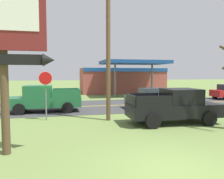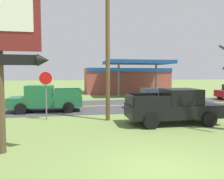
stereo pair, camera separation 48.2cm
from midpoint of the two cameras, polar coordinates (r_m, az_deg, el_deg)
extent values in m
plane|color=olive|center=(7.03, 15.18, -19.65)|extent=(180.00, 180.00, 0.00)
cube|color=#3D3D3F|center=(19.19, -2.07, -4.28)|extent=(140.00, 8.00, 0.02)
cube|color=gold|center=(19.19, -2.07, -4.24)|extent=(126.00, 0.20, 0.01)
cone|color=black|center=(8.07, -15.77, 7.35)|extent=(0.40, 0.44, 0.44)
cylinder|color=slate|center=(13.93, -15.76, -3.10)|extent=(0.08, 0.08, 2.20)
cylinder|color=red|center=(13.80, -15.89, 2.87)|extent=(0.76, 0.03, 0.76)
cylinder|color=white|center=(13.82, -15.89, 2.87)|extent=(0.80, 0.01, 0.80)
cube|color=#19722D|center=(13.82, -15.85, 0.59)|extent=(0.56, 0.03, 0.14)
cylinder|color=brown|center=(13.30, -0.06, 13.38)|extent=(0.26, 0.26, 9.91)
cube|color=#A84C42|center=(33.11, 3.97, 2.37)|extent=(12.00, 6.00, 3.60)
cube|color=#19478C|center=(30.16, 5.46, 5.13)|extent=(12.00, 0.12, 0.50)
cube|color=#19478C|center=(27.37, 7.21, 7.00)|extent=(8.00, 5.00, 0.40)
cylinder|color=slate|center=(26.71, 2.26, 2.60)|extent=(0.24, 0.24, 4.20)
cylinder|color=slate|center=(28.18, 11.82, 2.59)|extent=(0.24, 0.24, 4.20)
cube|color=black|center=(12.93, 16.53, -5.19)|extent=(5.25, 2.10, 0.72)
cube|color=black|center=(13.03, 18.38, -1.70)|extent=(1.95, 1.85, 0.84)
cube|color=#28333D|center=(13.47, 21.74, -1.60)|extent=(0.14, 1.66, 0.71)
cube|color=black|center=(13.13, 8.82, -2.11)|extent=(1.95, 0.17, 0.56)
cube|color=black|center=(11.41, 11.68, -3.09)|extent=(1.95, 0.17, 0.56)
cube|color=black|center=(11.98, 5.74, -2.68)|extent=(0.17, 1.88, 0.56)
cylinder|color=black|center=(14.59, 20.56, -5.66)|extent=(0.81, 0.30, 0.80)
cylinder|color=black|center=(12.96, 24.89, -7.00)|extent=(0.81, 0.30, 0.80)
cylinder|color=black|center=(13.30, 8.33, -6.38)|extent=(0.81, 0.30, 0.80)
cylinder|color=black|center=(11.49, 11.31, -8.09)|extent=(0.81, 0.30, 0.80)
cube|color=#1E6038|center=(16.96, -15.88, -2.99)|extent=(5.20, 1.96, 0.72)
cube|color=#1E6038|center=(16.93, -17.45, -0.38)|extent=(1.90, 1.80, 0.84)
cube|color=#28333D|center=(17.06, -20.42, -0.42)|extent=(0.10, 1.66, 0.71)
cube|color=#1E6038|center=(15.91, -10.75, -1.05)|extent=(1.95, 0.12, 0.56)
cube|color=#1E6038|center=(17.74, -10.75, -0.52)|extent=(1.95, 0.12, 0.56)
cube|color=#1E6038|center=(16.86, -7.43, -0.72)|extent=(0.12, 1.88, 0.56)
cylinder|color=black|center=(16.28, -21.85, -4.70)|extent=(0.80, 0.28, 0.80)
cylinder|color=black|center=(18.19, -20.66, -3.77)|extent=(0.80, 0.28, 0.80)
cylinder|color=black|center=(15.97, -10.39, -4.64)|extent=(0.80, 0.28, 0.80)
cylinder|color=black|center=(17.91, -10.43, -3.69)|extent=(0.80, 0.28, 0.80)
cube|color=slate|center=(18.24, 11.45, -2.67)|extent=(4.20, 1.76, 0.72)
cube|color=#2D3842|center=(18.24, 11.91, -0.60)|extent=(2.10, 1.56, 0.60)
cylinder|color=black|center=(17.02, 8.48, -4.35)|extent=(0.64, 0.24, 0.64)
cylinder|color=black|center=(18.67, 6.70, -3.58)|extent=(0.64, 0.24, 0.64)
cylinder|color=black|center=(18.04, 16.33, -3.99)|extent=(0.64, 0.24, 0.64)
cylinder|color=black|center=(19.61, 13.99, -3.30)|extent=(0.64, 0.24, 0.64)
cylinder|color=black|center=(27.42, 26.68, -1.53)|extent=(0.64, 0.24, 0.64)
camera|label=1|loc=(0.24, -89.02, 0.07)|focal=35.21mm
camera|label=2|loc=(0.24, 90.98, -0.07)|focal=35.21mm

